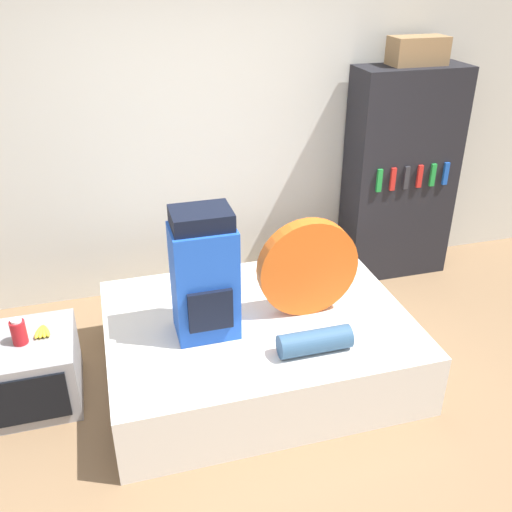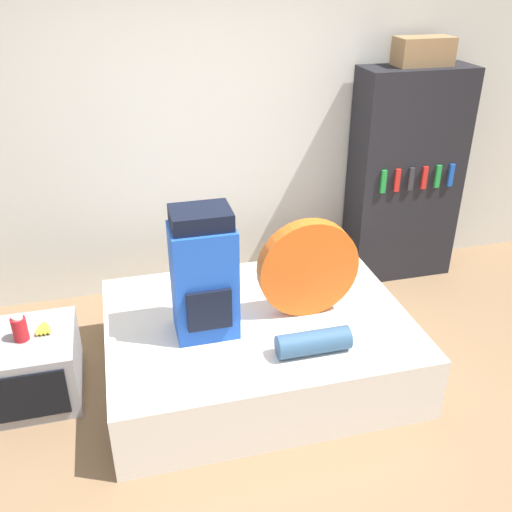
{
  "view_description": "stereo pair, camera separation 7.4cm",
  "coord_description": "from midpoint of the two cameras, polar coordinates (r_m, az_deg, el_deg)",
  "views": [
    {
      "loc": [
        -0.79,
        -2.36,
        2.52
      ],
      "look_at": [
        0.05,
        0.6,
        0.88
      ],
      "focal_mm": 40.0,
      "sensor_mm": 36.0,
      "label": 1
    },
    {
      "loc": [
        -0.71,
        -2.38,
        2.52
      ],
      "look_at": [
        0.05,
        0.6,
        0.88
      ],
      "focal_mm": 40.0,
      "sensor_mm": 36.0,
      "label": 2
    }
  ],
  "objects": [
    {
      "name": "ground_plane",
      "position": [
        3.54,
        1.31,
        -17.37
      ],
      "size": [
        16.0,
        16.0,
        0.0
      ],
      "primitive_type": "plane",
      "color": "#846647"
    },
    {
      "name": "wall_back",
      "position": [
        4.51,
        -5.72,
        12.15
      ],
      "size": [
        8.0,
        0.05,
        2.6
      ],
      "color": "silver",
      "rests_on": "ground_plane"
    },
    {
      "name": "bed",
      "position": [
        3.85,
        -0.41,
        -8.79
      ],
      "size": [
        1.94,
        1.46,
        0.43
      ],
      "color": "silver",
      "rests_on": "ground_plane"
    },
    {
      "name": "backpack",
      "position": [
        3.4,
        -5.81,
        -1.98
      ],
      "size": [
        0.38,
        0.33,
        0.82
      ],
      "color": "blue",
      "rests_on": "bed"
    },
    {
      "name": "tent_bag",
      "position": [
        3.62,
        4.61,
        -1.16
      ],
      "size": [
        0.65,
        0.1,
        0.65
      ],
      "color": "#E05B19",
      "rests_on": "bed"
    },
    {
      "name": "sleeping_roll",
      "position": [
        3.4,
        5.28,
        -8.5
      ],
      "size": [
        0.44,
        0.14,
        0.14
      ],
      "color": "#33567A",
      "rests_on": "bed"
    },
    {
      "name": "television",
      "position": [
        3.9,
        -22.0,
        -10.53
      ],
      "size": [
        0.56,
        0.61,
        0.44
      ],
      "color": "#939399",
      "rests_on": "ground_plane"
    },
    {
      "name": "canister",
      "position": [
        3.73,
        -23.17,
        -6.99
      ],
      "size": [
        0.09,
        0.09,
        0.17
      ],
      "color": "#B2191E",
      "rests_on": "television"
    },
    {
      "name": "banana_bunch",
      "position": [
        3.8,
        -21.09,
        -7.04
      ],
      "size": [
        0.11,
        0.14,
        0.04
      ],
      "color": "yellow",
      "rests_on": "television"
    },
    {
      "name": "bookshelf",
      "position": [
        4.94,
        13.81,
        7.84
      ],
      "size": [
        0.89,
        0.4,
        1.77
      ],
      "color": "black",
      "rests_on": "ground_plane"
    },
    {
      "name": "cardboard_box",
      "position": [
        4.74,
        15.43,
        19.19
      ],
      "size": [
        0.43,
        0.22,
        0.21
      ],
      "color": "#99754C",
      "rests_on": "bookshelf"
    }
  ]
}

